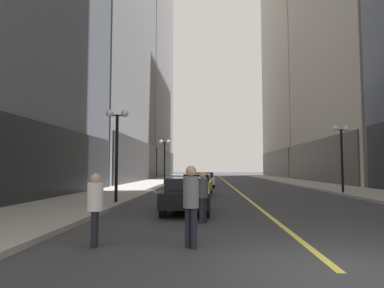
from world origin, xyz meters
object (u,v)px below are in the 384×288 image
pedestrian_in_white_shirt (95,204)px  street_lamp_left_far (165,152)px  car_yellow (197,184)px  car_white (204,179)px  pedestrian_in_grey_suit (191,200)px  street_lamp_left_near (117,135)px  car_black (186,193)px  street_lamp_right_mid (341,144)px  pedestrian_with_orange_bag (203,193)px

pedestrian_in_white_shirt → street_lamp_left_far: size_ratio=0.36×
car_yellow → car_white: size_ratio=0.98×
pedestrian_in_grey_suit → street_lamp_left_near: street_lamp_left_near is taller
car_black → street_lamp_right_mid: size_ratio=0.99×
car_yellow → street_lamp_left_far: 11.77m
car_white → pedestrian_in_grey_suit: pedestrian_in_grey_suit is taller
car_white → street_lamp_left_near: street_lamp_left_near is taller
car_black → pedestrian_in_white_shirt: (-1.60, -5.93, 0.20)m
car_yellow → street_lamp_right_mid: street_lamp_right_mid is taller
pedestrian_in_white_shirt → pedestrian_in_grey_suit: 2.09m
street_lamp_right_mid → street_lamp_left_near: bearing=-152.5°
car_yellow → car_white: (0.34, 9.08, 0.00)m
pedestrian_in_grey_suit → street_lamp_right_mid: size_ratio=0.40×
pedestrian_in_grey_suit → car_white: bearing=90.0°
car_black → street_lamp_left_far: bearing=100.0°
street_lamp_right_mid → pedestrian_with_orange_bag: bearing=-127.4°
pedestrian_with_orange_bag → street_lamp_left_far: 22.29m
car_yellow → street_lamp_left_near: street_lamp_left_near is taller
car_white → pedestrian_with_orange_bag: bearing=-89.5°
car_yellow → street_lamp_right_mid: bearing=3.6°
car_yellow → pedestrian_with_orange_bag: size_ratio=2.98×
car_yellow → street_lamp_right_mid: (9.26, 0.58, 2.54)m
car_white → pedestrian_in_grey_suit: size_ratio=2.74×
pedestrian_with_orange_bag → street_lamp_left_far: bearing=100.6°
car_yellow → pedestrian_with_orange_bag: bearing=-87.2°
car_white → pedestrian_with_orange_bag: pedestrian_with_orange_bag is taller
pedestrian_in_white_shirt → car_black: bearing=74.9°
car_white → pedestrian_in_grey_suit: 23.24m
car_yellow → street_lamp_right_mid: size_ratio=1.07×
car_white → car_black: bearing=-91.6°
pedestrian_with_orange_bag → street_lamp_left_far: (-4.06, 21.79, 2.34)m
street_lamp_left_near → street_lamp_right_mid: size_ratio=1.00×
car_black → pedestrian_in_white_shirt: bearing=-105.1°
car_black → car_white: same height
car_white → pedestrian_in_white_shirt: size_ratio=3.02×
car_black → street_lamp_right_mid: 13.14m
car_white → street_lamp_left_far: street_lamp_left_far is taller
street_lamp_left_far → car_black: bearing=-80.0°
car_white → pedestrian_in_white_shirt: 23.33m
car_white → pedestrian_with_orange_bag: (0.19, -19.94, 0.20)m
car_black → car_white: size_ratio=0.91×
car_black → street_lamp_left_far: street_lamp_left_far is taller
pedestrian_in_grey_suit → pedestrian_with_orange_bag: bearing=86.6°
pedestrian_in_white_shirt → street_lamp_left_far: street_lamp_left_far is taller
pedestrian_in_white_shirt → car_yellow: bearing=82.9°
car_yellow → street_lamp_left_near: (-3.54, -6.07, 2.54)m
street_lamp_left_near → pedestrian_in_grey_suit: bearing=-64.4°
street_lamp_right_mid → car_yellow: bearing=-176.4°
car_yellow → pedestrian_in_grey_suit: bearing=-88.7°
pedestrian_in_white_shirt → street_lamp_left_far: 25.25m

